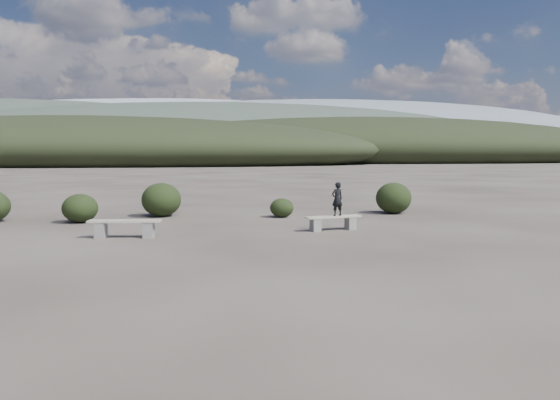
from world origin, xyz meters
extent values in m
plane|color=#2F2925|center=(0.00, 0.00, 0.00)|extent=(1200.00, 1200.00, 0.00)
cube|color=gray|center=(-4.37, 4.55, 0.22)|extent=(0.31, 0.41, 0.44)
cube|color=gray|center=(-3.05, 4.43, 0.22)|extent=(0.31, 0.41, 0.44)
cube|color=gray|center=(-3.71, 4.49, 0.47)|extent=(2.02, 0.59, 0.06)
cube|color=gray|center=(1.79, 5.07, 0.20)|extent=(0.32, 0.39, 0.39)
cube|color=gray|center=(2.93, 5.35, 0.20)|extent=(0.32, 0.39, 0.39)
cube|color=gray|center=(2.36, 5.21, 0.42)|extent=(1.81, 0.77, 0.05)
imported|color=black|center=(2.49, 5.24, 0.96)|extent=(0.43, 0.36, 1.03)
ellipsoid|color=black|center=(-5.73, 8.04, 0.48)|extent=(1.19, 1.19, 0.97)
ellipsoid|color=black|center=(-3.17, 9.49, 0.62)|extent=(1.45, 1.45, 1.24)
ellipsoid|color=black|center=(1.21, 8.70, 0.35)|extent=(0.87, 0.87, 0.69)
ellipsoid|color=black|center=(5.67, 9.42, 0.60)|extent=(1.37, 1.37, 1.20)
ellipsoid|color=black|center=(-25.00, 90.00, 2.70)|extent=(110.00, 40.00, 12.00)
ellipsoid|color=black|center=(35.00, 110.00, 3.15)|extent=(120.00, 44.00, 14.00)
ellipsoid|color=#2B342B|center=(0.00, 160.00, 5.40)|extent=(190.00, 64.00, 24.00)
ellipsoid|color=slate|center=(70.00, 300.00, 9.90)|extent=(340.00, 110.00, 44.00)
ellipsoid|color=gray|center=(-30.00, 400.00, 12.60)|extent=(460.00, 140.00, 56.00)
camera|label=1|loc=(-1.22, -10.94, 2.39)|focal=35.00mm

